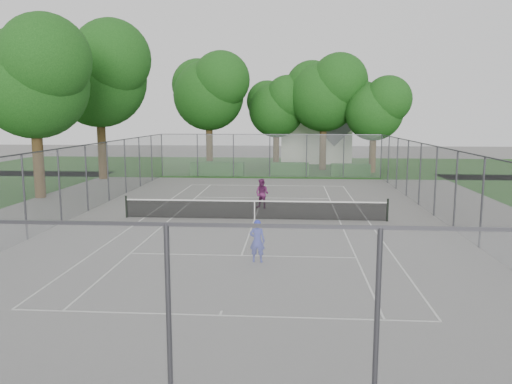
# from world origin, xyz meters

# --- Properties ---
(ground) EXTENTS (120.00, 120.00, 0.00)m
(ground) POSITION_xyz_m (0.00, 0.00, 0.00)
(ground) COLOR slate
(ground) RESTS_ON ground
(grass_far) EXTENTS (60.00, 20.00, 0.00)m
(grass_far) POSITION_xyz_m (0.00, 26.00, 0.00)
(grass_far) COLOR #194112
(grass_far) RESTS_ON ground
(court_markings) EXTENTS (11.03, 23.83, 0.01)m
(court_markings) POSITION_xyz_m (0.00, 0.00, 0.01)
(court_markings) COLOR silver
(court_markings) RESTS_ON ground
(tennis_net) EXTENTS (12.87, 0.10, 1.10)m
(tennis_net) POSITION_xyz_m (0.00, 0.00, 0.51)
(tennis_net) COLOR black
(tennis_net) RESTS_ON ground
(perimeter_fence) EXTENTS (18.08, 34.08, 3.52)m
(perimeter_fence) POSITION_xyz_m (0.00, 0.00, 1.81)
(perimeter_fence) COLOR #38383D
(perimeter_fence) RESTS_ON ground
(tree_far_left) EXTENTS (7.53, 6.88, 10.83)m
(tree_far_left) POSITION_xyz_m (-5.87, 22.87, 7.44)
(tree_far_left) COLOR #382714
(tree_far_left) RESTS_ON ground
(tree_far_midleft) EXTENTS (6.10, 5.57, 8.77)m
(tree_far_midleft) POSITION_xyz_m (0.37, 24.38, 6.02)
(tree_far_midleft) COLOR #382714
(tree_far_midleft) RESTS_ON ground
(tree_far_midright) EXTENTS (7.36, 6.72, 10.57)m
(tree_far_midright) POSITION_xyz_m (4.77, 22.92, 7.27)
(tree_far_midright) COLOR #382714
(tree_far_midright) RESTS_ON ground
(tree_far_right) EXTENTS (5.86, 5.35, 8.42)m
(tree_far_right) POSITION_xyz_m (9.02, 20.97, 5.78)
(tree_far_right) COLOR #382714
(tree_far_right) RESTS_ON ground
(tree_side_back) EXTENTS (8.49, 7.76, 12.21)m
(tree_side_back) POSITION_xyz_m (-13.18, 14.85, 8.39)
(tree_side_back) COLOR #382714
(tree_side_back) RESTS_ON ground
(tree_side_front) EXTENTS (7.53, 6.88, 10.82)m
(tree_side_front) POSITION_xyz_m (-13.60, 5.52, 7.44)
(tree_side_front) COLOR #382714
(tree_side_front) RESTS_ON ground
(hedge_left) EXTENTS (4.49, 1.35, 1.12)m
(hedge_left) POSITION_xyz_m (-4.49, 18.08, 0.56)
(hedge_left) COLOR #1A4B18
(hedge_left) RESTS_ON ground
(hedge_mid) EXTENTS (3.33, 0.95, 1.05)m
(hedge_mid) POSITION_xyz_m (1.59, 18.63, 0.52)
(hedge_mid) COLOR #1A4B18
(hedge_mid) RESTS_ON ground
(hedge_right) EXTENTS (3.25, 1.19, 0.97)m
(hedge_right) POSITION_xyz_m (6.73, 18.50, 0.49)
(hedge_right) COLOR #1A4B18
(hedge_right) RESTS_ON ground
(house) EXTENTS (7.30, 5.65, 9.08)m
(house) POSITION_xyz_m (4.35, 30.87, 3.66)
(house) COLOR beige
(house) RESTS_ON ground
(girl_player) EXTENTS (0.58, 0.42, 1.49)m
(girl_player) POSITION_xyz_m (0.62, -7.12, 0.75)
(girl_player) COLOR #2E38AF
(girl_player) RESTS_ON ground
(woman_player) EXTENTS (0.97, 0.89, 1.62)m
(woman_player) POSITION_xyz_m (0.20, 2.94, 0.81)
(woman_player) COLOR #622052
(woman_player) RESTS_ON ground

